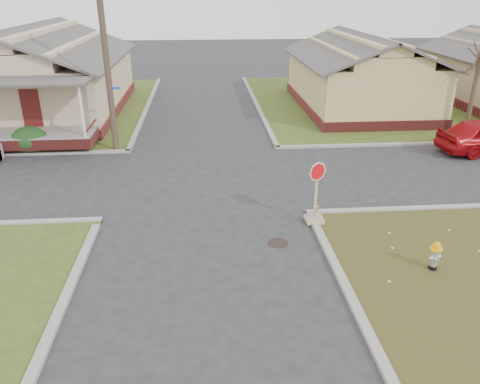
{
  "coord_description": "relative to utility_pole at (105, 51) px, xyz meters",
  "views": [
    {
      "loc": [
        0.02,
        -12.94,
        7.26
      ],
      "look_at": [
        1.14,
        1.0,
        1.1
      ],
      "focal_mm": 35.0,
      "sensor_mm": 36.0,
      "label": 1
    }
  ],
  "objects": [
    {
      "name": "manhole",
      "position": [
        6.4,
        -9.4,
        -4.66
      ],
      "size": [
        0.64,
        0.64,
        0.01
      ],
      "primitive_type": "cylinder",
      "color": "black",
      "rests_on": "ground"
    },
    {
      "name": "corner_house",
      "position": [
        -5.8,
        7.78,
        -2.38
      ],
      "size": [
        10.1,
        15.5,
        5.3
      ],
      "color": "maroon",
      "rests_on": "ground"
    },
    {
      "name": "tree_mid_right",
      "position": [
        18.2,
        1.3,
        -2.51
      ],
      "size": [
        0.22,
        0.22,
        4.2
      ],
      "primitive_type": "cylinder",
      "color": "#3C2E23",
      "rests_on": "verge_far_right"
    },
    {
      "name": "curbs",
      "position": [
        4.2,
        -3.9,
        -4.66
      ],
      "size": [
        80.0,
        40.0,
        0.12
      ],
      "primitive_type": null,
      "color": "gray",
      "rests_on": "ground"
    },
    {
      "name": "stop_sign",
      "position": [
        7.82,
        -8.15,
        -4.15
      ],
      "size": [
        0.6,
        0.59,
        2.12
      ],
      "rotation": [
        0.0,
        0.0,
        0.04
      ],
      "color": "tan",
      "rests_on": "ground"
    },
    {
      "name": "utility_pole",
      "position": [
        0.0,
        0.0,
        0.0
      ],
      "size": [
        1.8,
        0.28,
        9.0
      ],
      "color": "#3C2E23",
      "rests_on": "ground"
    },
    {
      "name": "side_house_yellow",
      "position": [
        14.2,
        7.6,
        -2.47
      ],
      "size": [
        7.6,
        11.6,
        4.7
      ],
      "color": "maroon",
      "rests_on": "ground"
    },
    {
      "name": "fire_hydrant",
      "position": [
        10.46,
        -11.25,
        -4.14
      ],
      "size": [
        0.32,
        0.32,
        0.86
      ],
      "rotation": [
        0.0,
        0.0,
        0.24
      ],
      "color": "black",
      "rests_on": "ground"
    },
    {
      "name": "hedge_right",
      "position": [
        -3.96,
        0.03,
        -4.02
      ],
      "size": [
        1.55,
        1.27,
        1.18
      ],
      "primitive_type": "ellipsoid",
      "color": "#163513",
      "rests_on": "verge_far_left"
    },
    {
      "name": "verge_far_left",
      "position": [
        -8.8,
        9.1,
        -4.64
      ],
      "size": [
        19.0,
        19.0,
        0.05
      ],
      "primitive_type": "cube",
      "color": "#374D1B",
      "rests_on": "ground"
    },
    {
      "name": "ground",
      "position": [
        4.2,
        -8.9,
        -4.66
      ],
      "size": [
        120.0,
        120.0,
        0.0
      ],
      "primitive_type": "plane",
      "color": "#28282A",
      "rests_on": "ground"
    }
  ]
}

